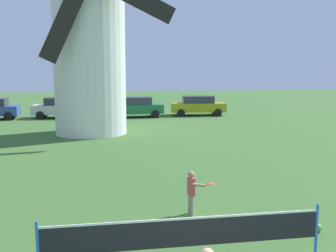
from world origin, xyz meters
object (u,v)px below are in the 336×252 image
object	(u,v)px
parked_car_mustard	(198,105)
parked_car_green	(136,107)
player_far	(192,190)
stray_ball	(318,228)
tennis_net	(185,233)
parked_car_silver	(62,107)
windmill	(89,30)

from	to	relation	value
parked_car_mustard	parked_car_green	bearing A→B (deg)	-175.96
player_far	parked_car_mustard	world-z (taller)	parked_car_mustard
stray_ball	tennis_net	bearing A→B (deg)	-162.15
parked_car_green	tennis_net	bearing A→B (deg)	-92.94
player_far	parked_car_green	bearing A→B (deg)	88.71
player_far	parked_car_green	distance (m)	21.37
parked_car_mustard	player_far	bearing A→B (deg)	-104.24
parked_car_green	parked_car_silver	bearing A→B (deg)	175.32
parked_car_silver	parked_car_green	world-z (taller)	same
stray_ball	parked_car_mustard	size ratio (longest dim) A/B	0.04
stray_ball	player_far	bearing A→B (deg)	149.48
parked_car_silver	parked_car_green	xyz separation A→B (m)	(5.65, -0.46, -0.00)
tennis_net	parked_car_silver	xyz separation A→B (m)	(-4.41, 24.53, 0.12)
windmill	parked_car_mustard	bearing A→B (deg)	42.97
parked_car_green	stray_ball	bearing A→B (deg)	-84.48
tennis_net	player_far	world-z (taller)	player_far
windmill	parked_car_green	bearing A→B (deg)	65.92
player_far	stray_ball	world-z (taller)	player_far
tennis_net	parked_car_silver	world-z (taller)	parked_car_silver
parked_car_green	parked_car_mustard	world-z (taller)	same
player_far	stray_ball	bearing A→B (deg)	-30.52
stray_ball	parked_car_silver	distance (m)	24.71
windmill	tennis_net	bearing A→B (deg)	-82.87
parked_car_green	player_far	bearing A→B (deg)	-91.29
parked_car_silver	parked_car_mustard	xyz separation A→B (m)	(10.68, -0.11, -0.00)
player_far	parked_car_green	size ratio (longest dim) A/B	0.29
tennis_net	parked_car_green	distance (m)	24.10
tennis_net	parked_car_silver	distance (m)	24.92
windmill	tennis_net	world-z (taller)	windmill
player_far	parked_car_silver	world-z (taller)	parked_car_silver
windmill	stray_ball	world-z (taller)	windmill
windmill	parked_car_silver	xyz separation A→B (m)	(-2.33, 7.89, -5.15)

